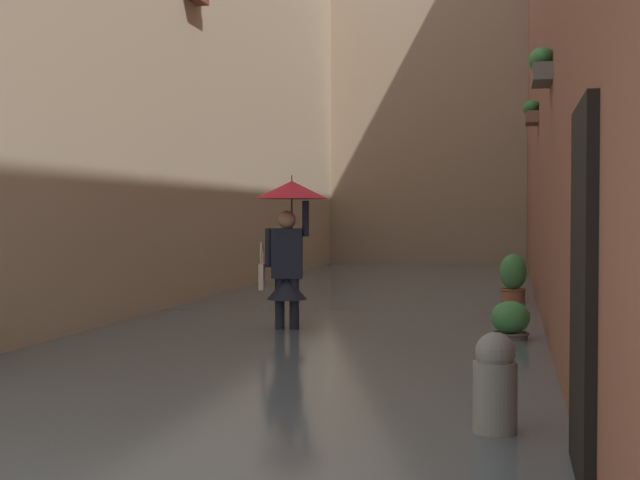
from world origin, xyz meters
TOP-DOWN VIEW (x-y plane):
  - ground_plane at (0.00, -11.20)m, footprint 60.00×60.00m
  - flood_water at (0.00, -11.20)m, footprint 6.28×28.39m
  - building_facade_right at (3.64, -11.19)m, footprint 2.04×26.39m
  - building_facade_far at (0.00, -23.29)m, footprint 9.08×1.80m
  - person_wading at (0.35, -8.15)m, footprint 0.90×0.90m
  - potted_plant_mid_left at (-2.33, -7.85)m, footprint 0.44×0.44m
  - potted_plant_far_left at (-2.37, -12.30)m, footprint 0.43×0.43m
  - mooring_bollard at (-2.24, -3.42)m, footprint 0.29×0.29m

SIDE VIEW (x-z plane):
  - ground_plane at x=0.00m, z-range 0.00..0.00m
  - flood_water at x=0.00m, z-range 0.00..0.19m
  - potted_plant_mid_left at x=-2.33m, z-range 0.01..0.63m
  - mooring_bollard at x=-2.24m, z-range 0.00..0.85m
  - potted_plant_far_left at x=-2.37m, z-range 0.02..0.99m
  - person_wading at x=0.35m, z-range 0.35..2.45m
  - building_facade_right at x=3.64m, z-range 0.00..8.05m
  - building_facade_far at x=0.00m, z-range 0.00..8.70m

